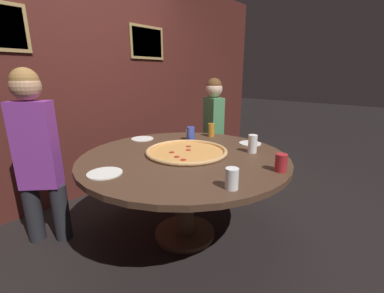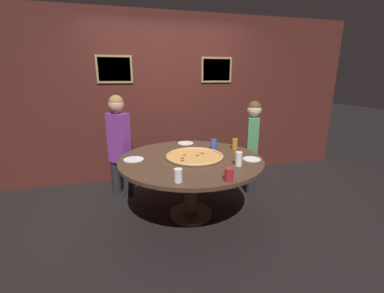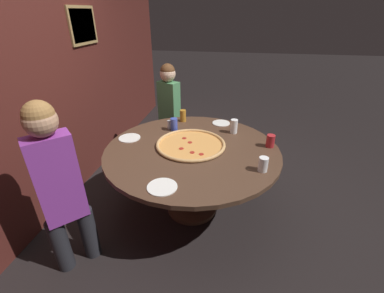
{
  "view_description": "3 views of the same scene",
  "coord_description": "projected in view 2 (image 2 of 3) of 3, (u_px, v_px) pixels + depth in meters",
  "views": [
    {
      "loc": [
        -1.43,
        -1.35,
        1.37
      ],
      "look_at": [
        0.06,
        -0.03,
        0.8
      ],
      "focal_mm": 24.0,
      "sensor_mm": 36.0,
      "label": 1
    },
    {
      "loc": [
        -0.72,
        -2.72,
        1.66
      ],
      "look_at": [
        -0.0,
        -0.06,
        0.9
      ],
      "focal_mm": 24.0,
      "sensor_mm": 36.0,
      "label": 2
    },
    {
      "loc": [
        -2.11,
        -0.37,
        1.9
      ],
      "look_at": [
        -0.06,
        -0.01,
        0.79
      ],
      "focal_mm": 24.0,
      "sensor_mm": 36.0,
      "label": 3
    }
  ],
  "objects": [
    {
      "name": "drink_cup_near_left",
      "position": [
        235.0,
        144.0,
        3.31
      ],
      "size": [
        0.07,
        0.07,
        0.14
      ],
      "primitive_type": "cylinder",
      "color": "#BC7A23",
      "rests_on": "dining_table"
    },
    {
      "name": "drink_cup_front_edge",
      "position": [
        178.0,
        175.0,
        2.29
      ],
      "size": [
        0.08,
        0.08,
        0.12
      ],
      "primitive_type": "cylinder",
      "color": "white",
      "rests_on": "dining_table"
    },
    {
      "name": "ground_plane",
      "position": [
        191.0,
        215.0,
        3.16
      ],
      "size": [
        24.0,
        24.0,
        0.0
      ],
      "primitive_type": "plane",
      "color": "black"
    },
    {
      "name": "diner_centre_back",
      "position": [
        252.0,
        141.0,
        3.68
      ],
      "size": [
        0.25,
        0.35,
        1.32
      ],
      "rotation": [
        0.0,
        0.0,
        -2.01
      ],
      "color": "#232328",
      "rests_on": "ground_plane"
    },
    {
      "name": "giant_pizza",
      "position": [
        195.0,
        156.0,
        2.99
      ],
      "size": [
        0.67,
        0.67,
        0.03
      ],
      "color": "#E0994C",
      "rests_on": "dining_table"
    },
    {
      "name": "white_plate_beside_cup",
      "position": [
        186.0,
        143.0,
        3.61
      ],
      "size": [
        0.22,
        0.22,
        0.01
      ],
      "primitive_type": "cylinder",
      "color": "white",
      "rests_on": "dining_table"
    },
    {
      "name": "dining_table",
      "position": [
        191.0,
        168.0,
        2.99
      ],
      "size": [
        1.65,
        1.65,
        0.74
      ],
      "color": "#4C3323",
      "rests_on": "ground_plane"
    },
    {
      "name": "back_wall",
      "position": [
        168.0,
        98.0,
        4.14
      ],
      "size": [
        6.4,
        0.08,
        2.6
      ],
      "color": "#4C1E19",
      "rests_on": "ground_plane"
    },
    {
      "name": "drink_cup_centre_back",
      "position": [
        214.0,
        145.0,
        3.28
      ],
      "size": [
        0.08,
        0.08,
        0.14
      ],
      "primitive_type": "cylinder",
      "color": "#384CB7",
      "rests_on": "dining_table"
    },
    {
      "name": "condiment_shaker",
      "position": [
        214.0,
        145.0,
        3.36
      ],
      "size": [
        0.04,
        0.04,
        0.1
      ],
      "color": "silver",
      "rests_on": "dining_table"
    },
    {
      "name": "white_plate_near_front",
      "position": [
        252.0,
        159.0,
        2.91
      ],
      "size": [
        0.2,
        0.2,
        0.01
      ],
      "primitive_type": "cylinder",
      "color": "white",
      "rests_on": "dining_table"
    },
    {
      "name": "white_plate_far_back",
      "position": [
        134.0,
        159.0,
        2.9
      ],
      "size": [
        0.23,
        0.23,
        0.01
      ],
      "primitive_type": "cylinder",
      "color": "white",
      "rests_on": "dining_table"
    },
    {
      "name": "diner_side_right",
      "position": [
        119.0,
        140.0,
        3.52
      ],
      "size": [
        0.34,
        0.34,
        1.42
      ],
      "rotation": [
        0.0,
        0.0,
        2.37
      ],
      "color": "#232328",
      "rests_on": "ground_plane"
    },
    {
      "name": "drink_cup_far_left",
      "position": [
        229.0,
        175.0,
        2.31
      ],
      "size": [
        0.08,
        0.08,
        0.12
      ],
      "primitive_type": "cylinder",
      "color": "#B22328",
      "rests_on": "dining_table"
    },
    {
      "name": "drink_cup_far_right",
      "position": [
        239.0,
        159.0,
        2.7
      ],
      "size": [
        0.07,
        0.07,
        0.15
      ],
      "primitive_type": "cylinder",
      "color": "white",
      "rests_on": "dining_table"
    }
  ]
}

